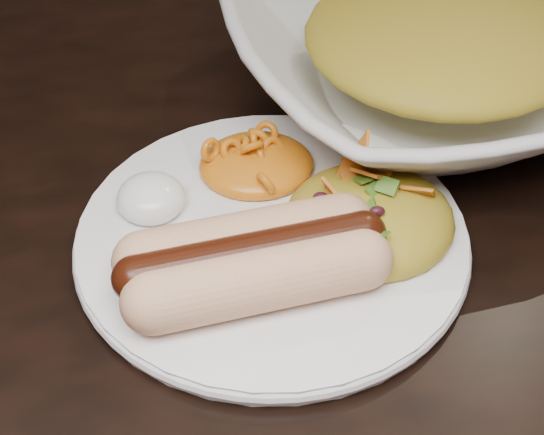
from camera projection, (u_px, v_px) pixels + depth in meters
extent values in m
cube|color=black|center=(124.00, 251.00, 0.52)|extent=(1.60, 0.90, 0.04)
cylinder|color=white|center=(272.00, 237.00, 0.49)|extent=(0.26, 0.26, 0.01)
cylinder|color=#FFB986|center=(256.00, 283.00, 0.43)|extent=(0.12, 0.05, 0.03)
cylinder|color=#FFB986|center=(250.00, 240.00, 0.46)|extent=(0.12, 0.05, 0.03)
cylinder|color=#3D1407|center=(252.00, 255.00, 0.44)|extent=(0.13, 0.05, 0.03)
ellipsoid|color=orange|center=(256.00, 153.00, 0.52)|extent=(0.08, 0.08, 0.03)
ellipsoid|color=white|center=(150.00, 192.00, 0.49)|extent=(0.05, 0.05, 0.03)
ellipsoid|color=orange|center=(370.00, 212.00, 0.48)|extent=(0.10, 0.09, 0.04)
imported|color=silver|center=(439.00, 58.00, 0.58)|extent=(0.35, 0.35, 0.07)
ellipsoid|color=orange|center=(442.00, 40.00, 0.57)|extent=(0.23, 0.23, 0.05)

